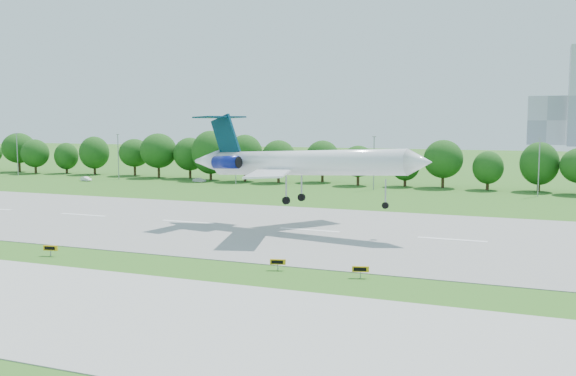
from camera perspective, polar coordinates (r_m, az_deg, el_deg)
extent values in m
plane|color=#2D631A|center=(80.40, -18.05, -5.53)|extent=(600.00, 600.00, 0.00)
cube|color=gray|center=(100.52, -8.90, -3.02)|extent=(400.00, 45.00, 0.08)
cylinder|color=#382314|center=(214.79, -22.91, 1.81)|extent=(0.70, 0.70, 3.60)
sphere|color=#124110|center=(214.55, -22.96, 2.99)|extent=(8.40, 8.40, 8.40)
cylinder|color=#382314|center=(188.87, -14.23, 1.60)|extent=(0.70, 0.70, 3.60)
sphere|color=#124110|center=(188.60, -14.27, 2.93)|extent=(8.40, 8.40, 8.40)
cylinder|color=#382314|center=(168.55, -3.15, 1.26)|extent=(0.70, 0.70, 3.60)
sphere|color=#124110|center=(168.24, -3.16, 2.76)|extent=(8.40, 8.40, 8.40)
cylinder|color=#382314|center=(156.03, 10.30, 0.80)|extent=(0.70, 0.70, 3.60)
sphere|color=#124110|center=(155.70, 10.33, 2.41)|extent=(8.40, 8.40, 8.40)
cylinder|color=gray|center=(200.43, -22.93, 2.75)|extent=(0.24, 0.24, 12.00)
cube|color=gray|center=(200.23, -23.00, 4.50)|extent=(0.90, 0.25, 0.18)
cylinder|color=gray|center=(177.60, -14.85, 2.67)|extent=(0.24, 0.24, 12.00)
cube|color=gray|center=(177.38, -14.91, 4.64)|extent=(0.90, 0.25, 0.18)
cylinder|color=gray|center=(159.26, -4.68, 2.49)|extent=(0.24, 0.24, 12.00)
cube|color=gray|center=(159.01, -4.70, 4.69)|extent=(0.90, 0.25, 0.18)
cylinder|color=gray|center=(147.08, 7.64, 2.17)|extent=(0.24, 0.24, 12.00)
cube|color=gray|center=(146.81, 7.67, 4.55)|extent=(0.90, 0.25, 0.18)
cylinder|color=gray|center=(142.67, 21.40, 1.69)|extent=(0.24, 0.24, 12.00)
cube|color=gray|center=(142.38, 21.50, 4.14)|extent=(0.90, 0.25, 0.18)
cube|color=#B2B2B7|center=(465.34, 22.02, 5.59)|extent=(24.00, 24.00, 32.00)
cylinder|color=white|center=(91.08, 1.63, 2.25)|extent=(30.49, 8.18, 4.70)
cone|color=white|center=(84.22, 11.63, 2.27)|extent=(3.86, 4.00, 3.65)
cone|color=white|center=(100.75, -7.11, 2.40)|extent=(5.45, 4.25, 3.71)
cube|color=white|center=(86.04, -1.70, 1.31)|extent=(8.46, 13.97, 0.45)
cube|color=white|center=(98.19, 2.71, 1.88)|extent=(11.48, 13.67, 0.45)
cube|color=#052C3B|center=(98.53, -5.56, 4.61)|extent=(5.31, 1.32, 6.85)
cube|color=#052C3B|center=(99.10, -6.05, 6.28)|extent=(4.67, 9.95, 0.35)
cylinder|color=navy|center=(95.40, -5.49, 2.29)|extent=(4.54, 2.56, 2.08)
cylinder|color=navy|center=(99.66, -3.72, 2.46)|extent=(4.54, 2.56, 2.08)
cylinder|color=gray|center=(86.19, 8.66, -0.38)|extent=(0.20, 0.20, 3.52)
cylinder|color=black|center=(86.41, 8.64, -1.54)|extent=(0.94, 0.44, 0.91)
cylinder|color=gray|center=(90.47, -0.17, -0.02)|extent=(0.24, 0.24, 3.52)
cylinder|color=black|center=(90.67, -0.17, -1.12)|extent=(1.16, 0.62, 1.11)
cylinder|color=gray|center=(94.28, 1.21, 0.23)|extent=(0.24, 0.24, 3.52)
cylinder|color=black|center=(94.47, 1.21, -0.84)|extent=(1.16, 0.62, 1.11)
cube|color=gray|center=(79.82, -20.35, -5.41)|extent=(0.13, 0.13, 0.77)
cube|color=#DA9E0B|center=(79.71, -20.36, -5.03)|extent=(1.76, 0.54, 0.60)
cube|color=black|center=(79.61, -20.41, -5.04)|extent=(1.29, 0.28, 0.38)
cube|color=gray|center=(67.91, -0.91, -7.02)|extent=(0.13, 0.13, 0.73)
cube|color=#DA9E0B|center=(67.79, -0.91, -6.59)|extent=(1.65, 0.63, 0.57)
cube|color=black|center=(67.68, -0.92, -6.61)|extent=(1.21, 0.35, 0.36)
cube|color=gray|center=(65.03, 6.46, -7.63)|extent=(0.13, 0.13, 0.74)
cube|color=#DA9E0B|center=(64.90, 6.46, -7.18)|extent=(1.68, 0.66, 0.58)
cube|color=black|center=(64.79, 6.47, -7.20)|extent=(1.23, 0.38, 0.37)
imported|color=silver|center=(175.43, -17.53, 0.78)|extent=(3.76, 2.16, 1.17)
imported|color=white|center=(165.73, -7.88, 0.72)|extent=(3.64, 1.66, 1.21)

